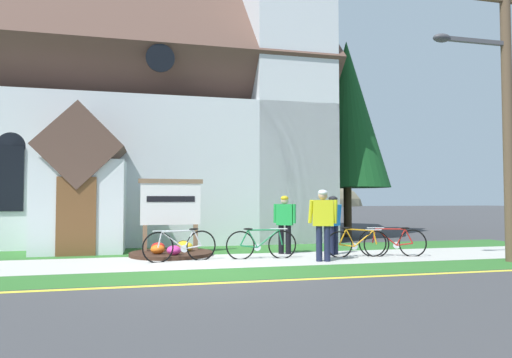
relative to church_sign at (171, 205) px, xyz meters
name	(u,v)px	position (x,y,z in m)	size (l,w,h in m)	color
ground	(183,251)	(0.39, 0.50, -1.34)	(140.00, 140.00, 0.00)	#3D3D3F
sidewalk_slab	(162,263)	(-0.28, -1.75, -1.34)	(32.00, 2.45, 0.01)	#B7B5AD
grass_verge	(165,277)	(-0.28, -3.72, -1.34)	(32.00, 1.49, 0.01)	#2D6628
church_lawn	(159,252)	(-0.28, 0.57, -1.34)	(24.00, 2.19, 0.01)	#2D6628
curb_paint_stripe	(167,285)	(-0.28, -4.61, -1.34)	(28.00, 0.16, 0.01)	yellow
church_building	(164,123)	(0.02, 6.81, 3.40)	(12.61, 12.77, 13.20)	silver
church_sign	(171,205)	(0.00, 0.00, 0.00)	(1.76, 0.19, 2.06)	#7F6047
flower_bed	(171,252)	(0.00, -0.44, -1.25)	(2.19, 2.19, 0.34)	#382319
bicycle_blue	(261,244)	(2.17, -1.63, -0.96)	(1.80, 0.15, 0.80)	black
bicycle_green	(180,245)	(0.15, -1.62, -0.95)	(1.79, 0.36, 0.82)	black
bicycle_red	(358,243)	(4.69, -1.87, -0.98)	(1.68, 0.24, 0.80)	black
bicycle_silver	(393,242)	(5.66, -1.94, -0.96)	(1.70, 0.56, 0.79)	black
cyclist_in_white_jersey	(323,219)	(3.51, -2.45, -0.31)	(0.64, 0.40, 1.74)	#191E38
cyclist_in_green_jersey	(333,221)	(4.25, -1.31, -0.42)	(0.57, 0.45, 1.59)	#191E38
cyclist_in_yellow_jersey	(285,220)	(3.04, -0.80, -0.42)	(0.54, 0.42, 1.60)	black
utility_pole	(503,85)	(7.82, -3.47, 2.95)	(3.12, 0.28, 7.73)	brown
roadside_conifer	(347,114)	(7.13, 4.01, 3.57)	(3.38, 3.38, 7.88)	#3D2D1E
distant_hill	(137,206)	(-2.76, 80.31, -1.34)	(93.33, 55.56, 21.06)	#847A5B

